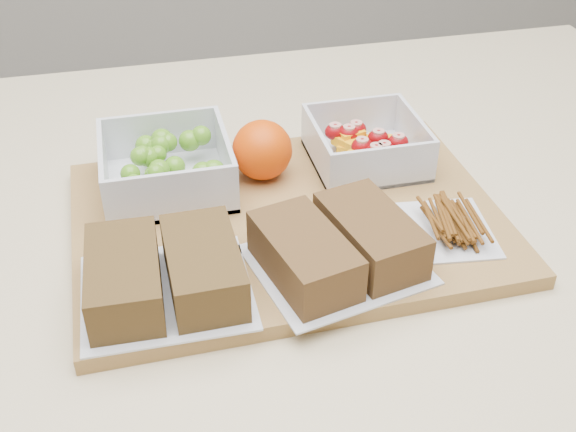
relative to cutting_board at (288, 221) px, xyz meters
name	(u,v)px	position (x,y,z in m)	size (l,w,h in m)	color
cutting_board	(288,221)	(0.00, 0.00, 0.00)	(0.42, 0.30, 0.02)	#A17842
grape_container	(168,166)	(-0.11, 0.08, 0.03)	(0.13, 0.13, 0.06)	silver
fruit_container	(366,147)	(0.11, 0.08, 0.03)	(0.12, 0.12, 0.05)	silver
orange	(262,150)	(-0.01, 0.08, 0.04)	(0.06, 0.06, 0.06)	#EC4905
sandwich_bag_left	(164,273)	(-0.13, -0.09, 0.03)	(0.15, 0.13, 0.04)	silver
sandwich_bag_center	(338,246)	(0.03, -0.09, 0.03)	(0.17, 0.16, 0.04)	silver
pretzel_bag	(449,221)	(0.14, -0.06, 0.02)	(0.09, 0.11, 0.02)	silver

